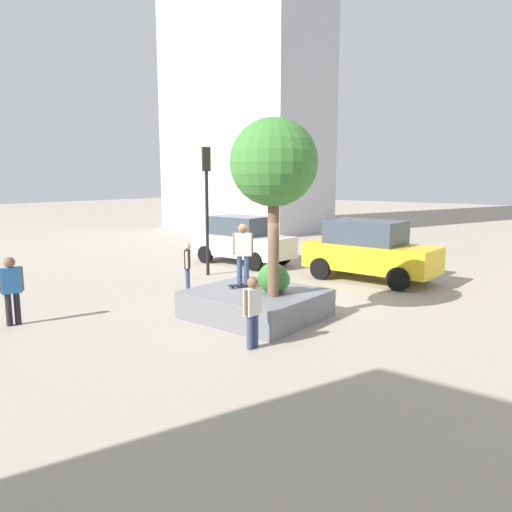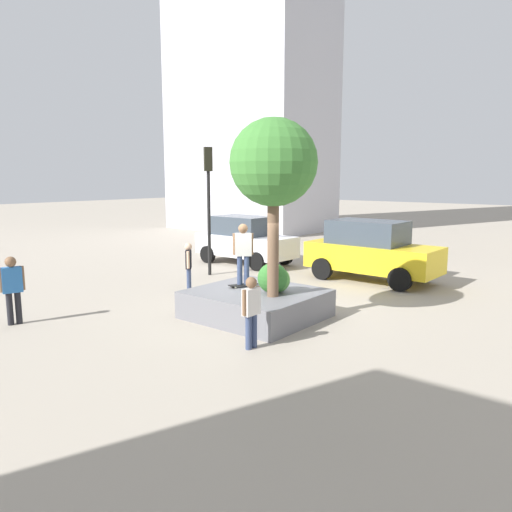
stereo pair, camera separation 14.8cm
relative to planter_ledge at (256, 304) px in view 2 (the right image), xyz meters
The scene contains 13 objects.
ground_plane 0.57m from the planter_ledge, 122.81° to the left, with size 120.00×120.00×0.00m, color #9E9384.
planter_ledge is the anchor object (origin of this frame).
plaza_tree 3.60m from the planter_ledge, 16.26° to the right, with size 2.08×2.08×4.26m.
boxwood_shrub 0.88m from the planter_ledge, 22.58° to the left, with size 0.64×0.64×0.64m, color #4C8C3D.
hedge_clump 0.88m from the planter_ledge, ahead, with size 0.76×0.76×0.76m, color #2D6628.
skateboard 0.68m from the planter_ledge, 167.45° to the left, with size 0.55×0.81×0.07m.
skateboarder 1.46m from the planter_ledge, 167.45° to the left, with size 0.43×0.44×1.61m.
police_car 8.01m from the planter_ledge, 132.34° to the left, with size 4.30×2.09×1.98m.
taxi_cab 6.12m from the planter_ledge, 87.76° to the left, with size 4.53×2.18×2.09m.
traffic_light_median 6.46m from the planter_ledge, 146.12° to the left, with size 0.37×0.37×4.64m.
bystander_watching 3.71m from the planter_ledge, 164.50° to the left, with size 0.41×0.42×1.54m.
passerby_with_bag 2.41m from the planter_ledge, 53.44° to the right, with size 0.24×0.52×1.54m.
pedestrian_crossing 5.99m from the planter_ledge, 134.91° to the right, with size 0.32×0.55×1.69m.
Camera 2 is at (7.96, -9.92, 3.57)m, focal length 34.41 mm.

